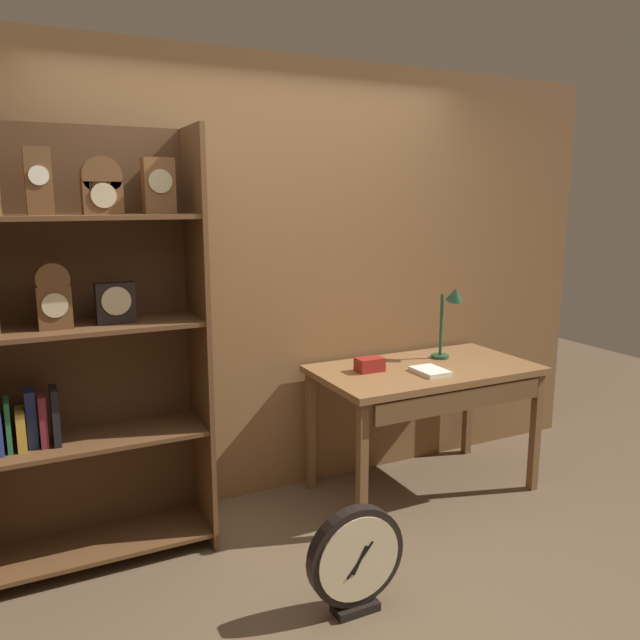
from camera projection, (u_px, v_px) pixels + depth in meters
ground_plane at (385, 611)px, 2.77m from camera, size 10.00×10.00×0.00m
back_wood_panel at (267, 284)px, 3.71m from camera, size 4.80×0.05×2.60m
bookshelf at (78, 342)px, 2.98m from camera, size 1.12×0.39×2.14m
workbench at (427, 381)px, 3.79m from camera, size 1.34×0.74×0.79m
desk_lamp at (450, 311)px, 3.94m from camera, size 0.19×0.18×0.47m
toolbox_small at (370, 365)px, 3.69m from camera, size 0.16×0.10×0.08m
open_repair_manual at (430, 371)px, 3.66m from camera, size 0.16×0.22×0.02m
round_clock_large at (356, 559)px, 2.73m from camera, size 0.45×0.11×0.49m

